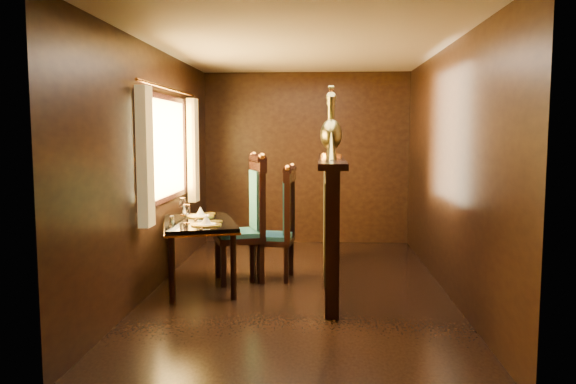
% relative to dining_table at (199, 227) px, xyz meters
% --- Properties ---
extents(ground, '(5.00, 5.00, 0.00)m').
position_rel_dining_table_xyz_m(ground, '(1.05, 0.03, -0.64)').
color(ground, black).
rests_on(ground, ground).
extents(room_shell, '(3.04, 5.04, 2.52)m').
position_rel_dining_table_xyz_m(room_shell, '(0.97, 0.04, 0.94)').
color(room_shell, black).
rests_on(room_shell, ground).
extents(partition, '(0.26, 2.70, 1.36)m').
position_rel_dining_table_xyz_m(partition, '(1.38, 0.33, 0.08)').
color(partition, black).
rests_on(partition, ground).
extents(dining_table, '(1.03, 1.35, 0.91)m').
position_rel_dining_table_xyz_m(dining_table, '(0.00, 0.00, 0.00)').
color(dining_table, black).
rests_on(dining_table, ground).
extents(chair_left, '(0.65, 0.67, 1.41)m').
position_rel_dining_table_xyz_m(chair_left, '(0.50, 0.32, 0.10)').
color(chair_left, black).
rests_on(chair_left, ground).
extents(chair_right, '(0.50, 0.52, 1.28)m').
position_rel_dining_table_xyz_m(chair_right, '(0.86, 0.37, 0.03)').
color(chair_right, black).
rests_on(chair_right, ground).
extents(peacock_left, '(0.24, 0.65, 0.77)m').
position_rel_dining_table_xyz_m(peacock_left, '(1.38, 0.22, 1.11)').
color(peacock_left, '#174527').
rests_on(peacock_left, partition).
extents(peacock_right, '(0.22, 0.59, 0.70)m').
position_rel_dining_table_xyz_m(peacock_right, '(1.38, 0.65, 1.07)').
color(peacock_right, '#174527').
rests_on(peacock_right, partition).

